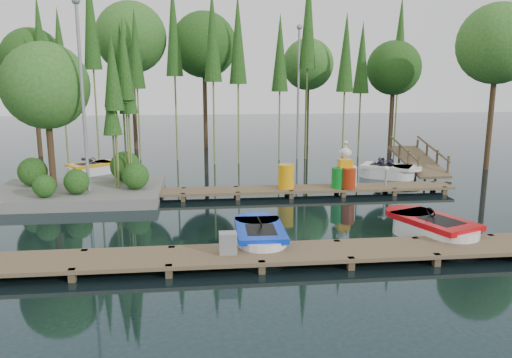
{
  "coord_description": "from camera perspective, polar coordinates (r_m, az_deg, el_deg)",
  "views": [
    {
      "loc": [
        -1.37,
        -16.06,
        4.54
      ],
      "look_at": [
        0.5,
        0.5,
        1.1
      ],
      "focal_mm": 35.0,
      "sensor_mm": 36.0,
      "label": 1
    }
  ],
  "objects": [
    {
      "name": "boat_blue",
      "position": [
        13.52,
        0.43,
        -6.74
      ],
      "size": [
        1.33,
        2.82,
        0.94
      ],
      "rotation": [
        0.0,
        0.0,
        -0.02
      ],
      "color": "white",
      "rests_on": "ground"
    },
    {
      "name": "far_dock",
      "position": [
        19.2,
        0.81,
        -1.31
      ],
      "size": [
        15.0,
        1.2,
        0.5
      ],
      "color": "brown",
      "rests_on": "ground"
    },
    {
      "name": "lamp_island",
      "position": [
        19.02,
        -19.3,
        10.18
      ],
      "size": [
        0.3,
        0.3,
        7.25
      ],
      "color": "gray",
      "rests_on": "ground"
    },
    {
      "name": "drum_cluster",
      "position": [
        19.59,
        10.2,
        0.58
      ],
      "size": [
        1.06,
        0.97,
        1.83
      ],
      "color": "#0E7F20",
      "rests_on": "far_dock"
    },
    {
      "name": "lamp_rear",
      "position": [
        27.59,
        4.87,
        11.04
      ],
      "size": [
        0.3,
        0.3,
        7.25
      ],
      "color": "gray",
      "rests_on": "ground"
    },
    {
      "name": "tree_screen",
      "position": [
        26.71,
        -8.14,
        14.93
      ],
      "size": [
        34.42,
        18.53,
        10.31
      ],
      "color": "#422E1C",
      "rests_on": "ground"
    },
    {
      "name": "seagull_post",
      "position": [
        20.27,
        14.65,
        0.72
      ],
      "size": [
        0.49,
        0.26,
        0.78
      ],
      "color": "gray",
      "rests_on": "far_dock"
    },
    {
      "name": "utility_cabinet",
      "position": [
        12.24,
        -3.22,
        -7.32
      ],
      "size": [
        0.43,
        0.36,
        0.52
      ],
      "primitive_type": "cube",
      "color": "gray",
      "rests_on": "near_dock"
    },
    {
      "name": "yellow_barrel",
      "position": [
        19.22,
        3.45,
        0.3
      ],
      "size": [
        0.62,
        0.62,
        0.92
      ],
      "primitive_type": "cylinder",
      "color": "#F5A20C",
      "rests_on": "far_dock"
    },
    {
      "name": "ground_plane",
      "position": [
        16.75,
        -1.51,
        -4.07
      ],
      "size": [
        90.0,
        90.0,
        0.0
      ],
      "primitive_type": "plane",
      "color": "#1A2D32"
    },
    {
      "name": "boat_yellow_far",
      "position": [
        24.77,
        -18.27,
        1.14
      ],
      "size": [
        2.71,
        2.47,
        1.27
      ],
      "rotation": [
        0.0,
        0.0,
        0.31
      ],
      "color": "white",
      "rests_on": "ground"
    },
    {
      "name": "boat_red",
      "position": [
        15.03,
        19.49,
        -5.45
      ],
      "size": [
        2.35,
        3.27,
        1.0
      ],
      "rotation": [
        0.0,
        0.0,
        0.38
      ],
      "color": "white",
      "rests_on": "ground"
    },
    {
      "name": "ramp",
      "position": [
        25.15,
        18.02,
        2.04
      ],
      "size": [
        1.5,
        3.94,
        1.49
      ],
      "color": "brown",
      "rests_on": "ground"
    },
    {
      "name": "island",
      "position": [
        20.02,
        -20.84,
        7.02
      ],
      "size": [
        6.2,
        4.2,
        6.75
      ],
      "color": "slate",
      "rests_on": "ground"
    },
    {
      "name": "near_dock",
      "position": [
        12.41,
        0.3,
        -8.63
      ],
      "size": [
        18.0,
        1.5,
        0.5
      ],
      "color": "brown",
      "rests_on": "ground"
    },
    {
      "name": "boat_white_far",
      "position": [
        23.48,
        14.81,
        0.85
      ],
      "size": [
        3.01,
        2.55,
        1.31
      ],
      "rotation": [
        0.0,
        0.0,
        0.13
      ],
      "color": "white",
      "rests_on": "ground"
    }
  ]
}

